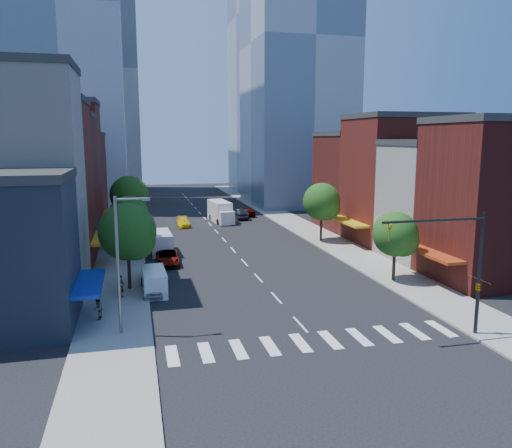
{
  "coord_description": "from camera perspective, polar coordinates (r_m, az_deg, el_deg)",
  "views": [
    {
      "loc": [
        -10.77,
        -31.12,
        12.71
      ],
      "look_at": [
        -0.14,
        12.37,
        5.0
      ],
      "focal_mm": 35.0,
      "sensor_mm": 36.0,
      "label": 1
    }
  ],
  "objects": [
    {
      "name": "tower_far_w",
      "position": [
        127.25,
        -17.62,
        16.23
      ],
      "size": [
        18.0,
        18.0,
        56.0
      ],
      "primitive_type": "cube",
      "color": "#9EA5AD",
      "rests_on": "ground"
    },
    {
      "name": "sidewalk_right",
      "position": [
        75.9,
        4.32,
        0.16
      ],
      "size": [
        5.0,
        120.0,
        0.15
      ],
      "primitive_type": "cube",
      "color": "gray",
      "rests_on": "ground"
    },
    {
      "name": "parked_car_third",
      "position": [
        51.65,
        -10.07,
        -3.83
      ],
      "size": [
        2.53,
        5.12,
        1.4
      ],
      "primitive_type": "imported",
      "rotation": [
        0.0,
        0.0,
        -0.04
      ],
      "color": "#999999",
      "rests_on": "ground"
    },
    {
      "name": "bldg_right_1",
      "position": [
        56.41,
        20.68,
        2.31
      ],
      "size": [
        12.0,
        8.0,
        12.0
      ],
      "primitive_type": "cube",
      "color": "beige",
      "rests_on": "ground"
    },
    {
      "name": "tree_right_far",
      "position": [
        61.8,
        7.66,
        2.39
      ],
      "size": [
        4.6,
        4.6,
        7.2
      ],
      "color": "black",
      "rests_on": "sidewalk_right"
    },
    {
      "name": "pedestrian_near",
      "position": [
        41.44,
        -15.14,
        -6.9
      ],
      "size": [
        0.61,
        0.77,
        1.84
      ],
      "primitive_type": "imported",
      "rotation": [
        0.0,
        0.0,
        1.28
      ],
      "color": "#999999",
      "rests_on": "sidewalk_left"
    },
    {
      "name": "tower_nw",
      "position": [
        104.16,
        -21.13,
        21.51
      ],
      "size": [
        20.0,
        22.0,
        70.0
      ],
      "primitive_type": "cube",
      "color": "#8C99A8",
      "rests_on": "ground"
    },
    {
      "name": "bldg_left_5",
      "position": [
        79.04,
        -21.2,
        4.61
      ],
      "size": [
        12.0,
        10.0,
        13.0
      ],
      "primitive_type": "cube",
      "color": "#4D1613",
      "rests_on": "ground"
    },
    {
      "name": "cargo_van_near",
      "position": [
        42.41,
        -11.55,
        -6.5
      ],
      "size": [
        2.01,
        4.67,
        1.97
      ],
      "rotation": [
        0.0,
        0.0,
        0.03
      ],
      "color": "white",
      "rests_on": "ground"
    },
    {
      "name": "bldg_left_3",
      "position": [
        61.21,
        -23.37,
        4.09
      ],
      "size": [
        12.0,
        8.0,
        15.0
      ],
      "primitive_type": "cube",
      "color": "#4D1613",
      "rests_on": "ground"
    },
    {
      "name": "bldg_right_3",
      "position": [
        72.73,
        12.26,
        4.65
      ],
      "size": [
        12.0,
        10.0,
        13.0
      ],
      "primitive_type": "cube",
      "color": "#4D1613",
      "rests_on": "ground"
    },
    {
      "name": "ground",
      "position": [
        35.31,
        5.09,
        -11.37
      ],
      "size": [
        220.0,
        220.0,
        0.0
      ],
      "primitive_type": "plane",
      "color": "black",
      "rests_on": "ground"
    },
    {
      "name": "bldg_left_4",
      "position": [
        69.51,
        -22.29,
        5.57
      ],
      "size": [
        12.0,
        9.0,
        17.0
      ],
      "primitive_type": "cube",
      "color": "maroon",
      "rests_on": "ground"
    },
    {
      "name": "traffic_signal",
      "position": [
        34.8,
        23.47,
        -5.29
      ],
      "size": [
        7.24,
        2.24,
        8.0
      ],
      "color": "black",
      "rests_on": "sidewalk_right"
    },
    {
      "name": "traffic_car_oncoming",
      "position": [
        79.55,
        -1.78,
        1.16
      ],
      "size": [
        1.73,
        4.89,
        1.61
      ],
      "primitive_type": "imported",
      "rotation": [
        0.0,
        0.0,
        3.14
      ],
      "color": "black",
      "rests_on": "ground"
    },
    {
      "name": "tree_left_far",
      "position": [
        67.47,
        -14.16,
        3.08
      ],
      "size": [
        5.0,
        5.0,
        7.75
      ],
      "color": "black",
      "rests_on": "sidewalk_left"
    },
    {
      "name": "pedestrian_far",
      "position": [
        37.12,
        -17.62,
        -9.24
      ],
      "size": [
        0.62,
        0.77,
        1.52
      ],
      "primitive_type": "imported",
      "rotation": [
        0.0,
        0.0,
        -1.63
      ],
      "color": "#999999",
      "rests_on": "sidewalk_left"
    },
    {
      "name": "tree_left_near",
      "position": [
        42.78,
        -14.27,
        -1.1
      ],
      "size": [
        4.8,
        4.8,
        7.3
      ],
      "color": "black",
      "rests_on": "sidewalk_left"
    },
    {
      "name": "bldg_right_0",
      "position": [
        49.58,
        26.27,
        2.14
      ],
      "size": [
        12.0,
        9.0,
        14.0
      ],
      "primitive_type": "cube",
      "color": "#4D1613",
      "rests_on": "ground"
    },
    {
      "name": "box_truck",
      "position": [
        76.89,
        -4.07,
        1.35
      ],
      "size": [
        3.04,
        8.0,
        3.15
      ],
      "rotation": [
        0.0,
        0.0,
        0.1
      ],
      "color": "white",
      "rests_on": "ground"
    },
    {
      "name": "traffic_car_far",
      "position": [
        82.5,
        -0.98,
        1.44
      ],
      "size": [
        2.0,
        4.56,
        1.53
      ],
      "primitive_type": "imported",
      "rotation": [
        0.0,
        0.0,
        3.19
      ],
      "color": "#999999",
      "rests_on": "ground"
    },
    {
      "name": "crosswalk",
      "position": [
        32.69,
        6.83,
        -13.18
      ],
      "size": [
        19.0,
        3.0,
        0.01
      ],
      "primitive_type": "cube",
      "color": "silver",
      "rests_on": "ground"
    },
    {
      "name": "tower_ne",
      "position": [
        99.59,
        4.76,
        19.74
      ],
      "size": [
        18.0,
        20.0,
        60.0
      ],
      "primitive_type": "cube",
      "color": "#9EA5AD",
      "rests_on": "ground"
    },
    {
      "name": "tree_left_mid",
      "position": [
        53.68,
        -14.19,
        0.7
      ],
      "size": [
        4.2,
        4.2,
        6.65
      ],
      "color": "black",
      "rests_on": "sidewalk_left"
    },
    {
      "name": "cargo_van_far",
      "position": [
        56.63,
        -10.86,
        -2.14
      ],
      "size": [
        2.51,
        5.76,
        2.42
      ],
      "rotation": [
        0.0,
        0.0,
        0.04
      ],
      "color": "silver",
      "rests_on": "ground"
    },
    {
      "name": "parked_car_second",
      "position": [
        46.02,
        -11.73,
        -5.51
      ],
      "size": [
        2.13,
        4.7,
        1.49
      ],
      "primitive_type": "imported",
      "rotation": [
        0.0,
        0.0,
        -0.12
      ],
      "color": "black",
      "rests_on": "ground"
    },
    {
      "name": "bldg_left_2",
      "position": [
        52.84,
        -24.9,
        3.75
      ],
      "size": [
        12.0,
        9.0,
        16.0
      ],
      "primitive_type": "cube",
      "color": "maroon",
      "rests_on": "ground"
    },
    {
      "name": "parked_car_rear",
      "position": [
        68.51,
        -12.47,
        -0.45
      ],
      "size": [
        2.49,
        5.77,
        1.66
      ],
      "primitive_type": "imported",
      "rotation": [
        0.0,
        0.0,
        -0.03
      ],
      "color": "black",
      "rests_on": "ground"
    },
    {
      "name": "sidewalk_left",
      "position": [
        72.26,
        -14.89,
        -0.63
      ],
      "size": [
        5.0,
        120.0,
        0.15
      ],
      "primitive_type": "cube",
      "color": "gray",
      "rests_on": "ground"
    },
    {
      "name": "bldg_right_2",
      "position": [
        63.84,
        16.22,
        4.7
      ],
      "size": [
        12.0,
        10.0,
        15.0
      ],
      "primitive_type": "cube",
      "color": "maroon",
      "rests_on": "ground"
    },
    {
      "name": "taxi",
      "position": [
        73.36,
        -8.32,
        0.2
      ],
      "size": [
        1.89,
        4.51,
        1.3
      ],
      "primitive_type": "imported",
      "rotation": [
        0.0,
        0.0,
        -0.02
      ],
      "color": "yellow",
      "rests_on": "ground"
    },
    {
      "name": "tree_right_near",
      "position": [
        45.83,
        15.84,
        -1.32
      ],
      "size": [
        4.0,
        4.0,
        6.2
      ],
      "color": "black",
      "rests_on": "sidewalk_right"
    },
    {
      "name": "parked_car_front",
      "position": [
        42.06,
        -11.51,
        -7.05
      ],
      "size": [
        2.09,
        4.19,
        1.37
      ],
      "primitive_type": "imported",
      "rotation": [
        0.0,
        0.0,
        -0.12
      ],
      "color": "#ACACB1",
      "rests_on": "ground"
    },
    {
      "name": "tower_far_e",
      "position": [
        124.25,
        3.09,
        22.45
      ],
      "size": [
        22.0,
        22.0,
        80.0
      ],
      "primitive_type": "cube",
      "color": "#8C99A8",
      "rests_on": "ground"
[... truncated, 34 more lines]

